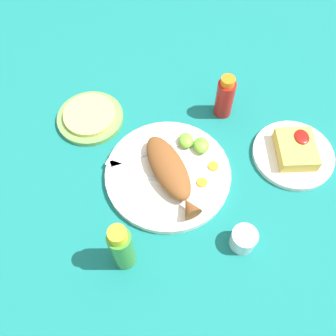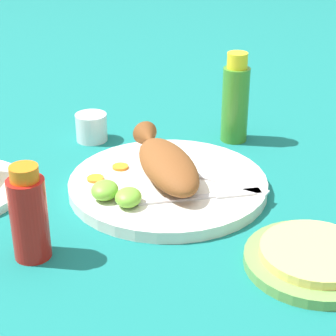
% 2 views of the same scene
% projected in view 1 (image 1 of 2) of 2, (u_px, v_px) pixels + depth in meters
% --- Properties ---
extents(ground_plane, '(4.00, 4.00, 0.00)m').
position_uv_depth(ground_plane, '(168.00, 176.00, 0.93)').
color(ground_plane, '#146B66').
extents(main_plate, '(0.31, 0.31, 0.02)m').
position_uv_depth(main_plate, '(168.00, 174.00, 0.92)').
color(main_plate, silver).
rests_on(main_plate, ground_plane).
extents(fried_fish, '(0.24, 0.14, 0.05)m').
position_uv_depth(fried_fish, '(170.00, 171.00, 0.89)').
color(fried_fish, brown).
rests_on(fried_fish, main_plate).
extents(fork_near, '(0.09, 0.17, 0.00)m').
position_uv_depth(fork_near, '(136.00, 172.00, 0.91)').
color(fork_near, silver).
rests_on(fork_near, main_plate).
extents(fork_far, '(0.07, 0.18, 0.00)m').
position_uv_depth(fork_far, '(141.00, 155.00, 0.94)').
color(fork_far, silver).
rests_on(fork_far, main_plate).
extents(carrot_slice_near, '(0.03, 0.03, 0.00)m').
position_uv_depth(carrot_slice_near, '(202.00, 182.00, 0.90)').
color(carrot_slice_near, orange).
rests_on(carrot_slice_near, main_plate).
extents(carrot_slice_mid, '(0.03, 0.03, 0.00)m').
position_uv_depth(carrot_slice_mid, '(213.00, 166.00, 0.92)').
color(carrot_slice_mid, orange).
rests_on(carrot_slice_mid, main_plate).
extents(lime_wedge_main, '(0.05, 0.04, 0.03)m').
position_uv_depth(lime_wedge_main, '(201.00, 145.00, 0.94)').
color(lime_wedge_main, '#6BB233').
rests_on(lime_wedge_main, main_plate).
extents(lime_wedge_side, '(0.04, 0.04, 0.02)m').
position_uv_depth(lime_wedge_side, '(186.00, 140.00, 0.95)').
color(lime_wedge_side, '#6BB233').
rests_on(lime_wedge_side, main_plate).
extents(hot_sauce_bottle_red, '(0.05, 0.05, 0.13)m').
position_uv_depth(hot_sauce_bottle_red, '(225.00, 97.00, 0.98)').
color(hot_sauce_bottle_red, '#B21914').
rests_on(hot_sauce_bottle_red, ground_plane).
extents(hot_sauce_bottle_green, '(0.05, 0.05, 0.16)m').
position_uv_depth(hot_sauce_bottle_green, '(122.00, 248.00, 0.76)').
color(hot_sauce_bottle_green, '#3D8428').
rests_on(hot_sauce_bottle_green, ground_plane).
extents(salt_cup, '(0.06, 0.06, 0.05)m').
position_uv_depth(salt_cup, '(243.00, 240.00, 0.82)').
color(salt_cup, silver).
rests_on(salt_cup, ground_plane).
extents(side_plate_fries, '(0.21, 0.21, 0.01)m').
position_uv_depth(side_plate_fries, '(293.00, 155.00, 0.95)').
color(side_plate_fries, silver).
rests_on(side_plate_fries, ground_plane).
extents(fries_pile, '(0.11, 0.09, 0.04)m').
position_uv_depth(fries_pile, '(296.00, 149.00, 0.93)').
color(fries_pile, gold).
rests_on(fries_pile, side_plate_fries).
extents(tortilla_plate, '(0.18, 0.18, 0.01)m').
position_uv_depth(tortilla_plate, '(90.00, 118.00, 1.01)').
color(tortilla_plate, '#6B9E4C').
rests_on(tortilla_plate, ground_plane).
extents(tortilla_stack, '(0.14, 0.14, 0.01)m').
position_uv_depth(tortilla_stack, '(90.00, 115.00, 1.00)').
color(tortilla_stack, '#E0C666').
rests_on(tortilla_stack, tortilla_plate).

